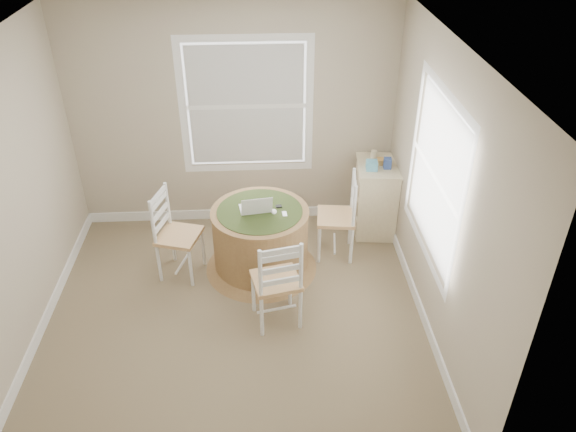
{
  "coord_description": "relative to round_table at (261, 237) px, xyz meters",
  "views": [
    {
      "loc": [
        0.29,
        -4.01,
        3.76
      ],
      "look_at": [
        0.53,
        0.45,
        0.87
      ],
      "focal_mm": 35.0,
      "sensor_mm": 36.0,
      "label": 1
    }
  ],
  "objects": [
    {
      "name": "box_yellow",
      "position": [
        1.41,
        0.7,
        0.49
      ],
      "size": [
        0.16,
        0.11,
        0.06
      ],
      "primitive_type": "cube",
      "rotation": [
        0.0,
        0.0,
        -0.09
      ],
      "color": "#CC9448",
      "rests_on": "corner_chest"
    },
    {
      "name": "chair_near",
      "position": [
        0.13,
        -0.81,
        0.08
      ],
      "size": [
        0.5,
        0.48,
        0.95
      ],
      "primitive_type": null,
      "rotation": [
        0.0,
        0.0,
        3.36
      ],
      "color": "white",
      "rests_on": "ground"
    },
    {
      "name": "phone",
      "position": [
        0.25,
        -0.08,
        0.33
      ],
      "size": [
        0.05,
        0.09,
        0.02
      ],
      "primitive_type": "cube",
      "rotation": [
        0.0,
        0.0,
        0.08
      ],
      "color": "#B7BABF",
      "rests_on": "round_table"
    },
    {
      "name": "tissue_box",
      "position": [
        1.23,
        0.57,
        0.51
      ],
      "size": [
        0.13,
        0.13,
        0.1
      ],
      "primitive_type": "cube",
      "rotation": [
        0.0,
        0.0,
        -0.09
      ],
      "color": "#5DB3D6",
      "rests_on": "corner_chest"
    },
    {
      "name": "chair_right",
      "position": [
        0.82,
        0.22,
        0.08
      ],
      "size": [
        0.45,
        0.46,
        0.95
      ],
      "primitive_type": null,
      "rotation": [
        0.0,
        0.0,
        -1.69
      ],
      "color": "white",
      "rests_on": "ground"
    },
    {
      "name": "box_blue",
      "position": [
        1.42,
        0.59,
        0.52
      ],
      "size": [
        0.09,
        0.09,
        0.12
      ],
      "primitive_type": "cube",
      "rotation": [
        0.0,
        0.0,
        -0.09
      ],
      "color": "#314C95",
      "rests_on": "corner_chest"
    },
    {
      "name": "room",
      "position": [
        -0.1,
        -0.63,
        0.91
      ],
      "size": [
        3.64,
        3.64,
        2.64
      ],
      "color": "#79694C",
      "rests_on": "ground"
    },
    {
      "name": "round_table",
      "position": [
        0.0,
        0.0,
        0.0
      ],
      "size": [
        1.19,
        1.19,
        0.72
      ],
      "rotation": [
        0.0,
        0.0,
        0.08
      ],
      "color": "olive",
      "rests_on": "ground"
    },
    {
      "name": "cup_cream",
      "position": [
        1.31,
        0.87,
        0.5
      ],
      "size": [
        0.07,
        0.07,
        0.09
      ],
      "primitive_type": "cylinder",
      "color": "beige",
      "rests_on": "corner_chest"
    },
    {
      "name": "chair_left",
      "position": [
        -0.83,
        -0.04,
        0.08
      ],
      "size": [
        0.5,
        0.51,
        0.95
      ],
      "primitive_type": null,
      "rotation": [
        0.0,
        0.0,
        1.29
      ],
      "color": "white",
      "rests_on": "ground"
    },
    {
      "name": "mouse",
      "position": [
        0.14,
        -0.03,
        0.33
      ],
      "size": [
        0.06,
        0.1,
        0.03
      ],
      "primitive_type": "ellipsoid",
      "rotation": [
        0.0,
        0.0,
        0.08
      ],
      "color": "white",
      "rests_on": "round_table"
    },
    {
      "name": "corner_chest",
      "position": [
        1.34,
        0.68,
        0.03
      ],
      "size": [
        0.54,
        0.68,
        0.85
      ],
      "rotation": [
        0.0,
        0.0,
        -0.09
      ],
      "color": "beige",
      "rests_on": "ground"
    },
    {
      "name": "keys",
      "position": [
        0.2,
        0.06,
        0.33
      ],
      "size": [
        0.06,
        0.05,
        0.02
      ],
      "primitive_type": "cube",
      "rotation": [
        0.0,
        0.0,
        0.08
      ],
      "color": "black",
      "rests_on": "round_table"
    },
    {
      "name": "laptop",
      "position": [
        -0.04,
        0.01,
        0.35
      ],
      "size": [
        0.35,
        0.32,
        0.22
      ],
      "rotation": [
        0.0,
        0.0,
        3.3
      ],
      "color": "white",
      "rests_on": "round_table"
    }
  ]
}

